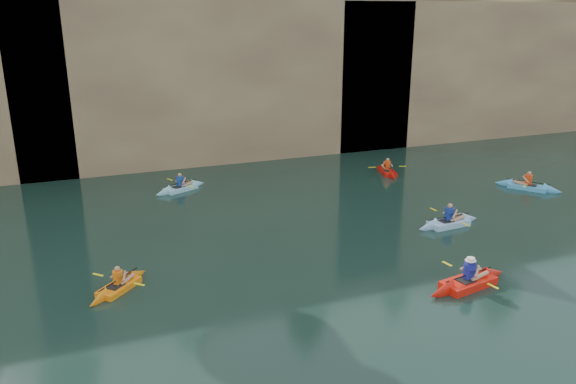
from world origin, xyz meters
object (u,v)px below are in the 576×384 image
object	(u,v)px
kayaker_red_far	(387,171)
kayaker_ltblue_near	(449,222)
main_kayaker	(468,282)
kayaker_orange	(119,286)

from	to	relation	value
kayaker_red_far	kayaker_ltblue_near	bearing A→B (deg)	-178.60
main_kayaker	kayaker_orange	distance (m)	11.65
kayaker_ltblue_near	kayaker_red_far	distance (m)	8.35
kayaker_orange	kayaker_ltblue_near	xyz separation A→B (m)	(13.78, 0.95, 0.02)
kayaker_orange	main_kayaker	bearing A→B (deg)	-65.19
kayaker_red_far	main_kayaker	bearing A→B (deg)	174.32
kayaker_orange	kayaker_red_far	xyz separation A→B (m)	(15.57, 9.11, 0.01)
kayaker_orange	kayaker_ltblue_near	bearing A→B (deg)	-41.28
kayaker_ltblue_near	kayaker_red_far	world-z (taller)	kayaker_ltblue_near
kayaker_ltblue_near	main_kayaker	bearing A→B (deg)	-124.39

